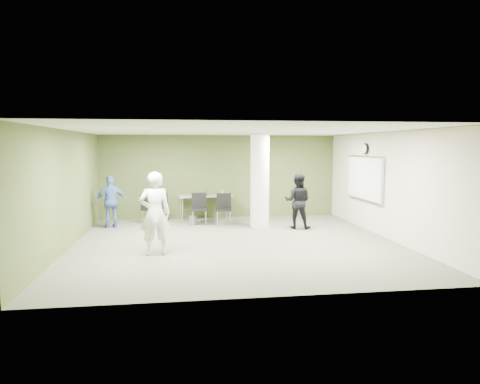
{
  "coord_description": "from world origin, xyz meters",
  "views": [
    {
      "loc": [
        -1.35,
        -10.51,
        2.4
      ],
      "look_at": [
        0.26,
        1.0,
        1.17
      ],
      "focal_mm": 32.0,
      "sensor_mm": 36.0,
      "label": 1
    }
  ],
  "objects": [
    {
      "name": "man_black",
      "position": [
        2.07,
        1.63,
        0.81
      ],
      "size": [
        0.97,
        0.88,
        1.62
      ],
      "primitive_type": "imported",
      "rotation": [
        0.0,
        0.0,
        2.72
      ],
      "color": "black",
      "rests_on": "floor"
    },
    {
      "name": "chair_table_right",
      "position": [
        -0.02,
        2.61,
        0.56
      ],
      "size": [
        0.53,
        0.53,
        0.96
      ],
      "rotation": [
        0.0,
        0.0,
        -0.11
      ],
      "color": "black",
      "rests_on": "floor"
    },
    {
      "name": "man_blue",
      "position": [
        -3.4,
        2.5,
        0.78
      ],
      "size": [
        0.99,
        0.64,
        1.56
      ],
      "primitive_type": "imported",
      "rotation": [
        0.0,
        0.0,
        3.44
      ],
      "color": "#4664AE",
      "rests_on": "floor"
    },
    {
      "name": "chair_back_left",
      "position": [
        -2.32,
        3.01,
        0.55
      ],
      "size": [
        0.61,
        0.61,
        0.94
      ],
      "rotation": [
        0.0,
        0.0,
        2.75
      ],
      "color": "black",
      "rests_on": "floor"
    },
    {
      "name": "woman_white",
      "position": [
        -1.92,
        -0.99,
        0.93
      ],
      "size": [
        0.72,
        0.5,
        1.87
      ],
      "primitive_type": "imported",
      "rotation": [
        0.0,
        0.0,
        3.23
      ],
      "color": "white",
      "rests_on": "floor"
    },
    {
      "name": "wall_left",
      "position": [
        -4.0,
        0.0,
        1.4
      ],
      "size": [
        0.02,
        8.0,
        2.8
      ],
      "primitive_type": "cube",
      "color": "#4C5427",
      "rests_on": "floor"
    },
    {
      "name": "wall_right_cream",
      "position": [
        4.0,
        0.0,
        1.4
      ],
      "size": [
        0.02,
        8.0,
        2.8
      ],
      "primitive_type": "cube",
      "color": "beige",
      "rests_on": "floor"
    },
    {
      "name": "column",
      "position": [
        1.0,
        2.0,
        1.4
      ],
      "size": [
        0.56,
        0.56,
        2.8
      ],
      "primitive_type": "cylinder",
      "color": "silver",
      "rests_on": "floor"
    },
    {
      "name": "folding_table",
      "position": [
        -0.55,
        3.52,
        0.77
      ],
      "size": [
        1.79,
        0.91,
        1.07
      ],
      "rotation": [
        0.0,
        0.0,
        0.1
      ],
      "color": "gray",
      "rests_on": "floor"
    },
    {
      "name": "floor",
      "position": [
        0.0,
        0.0,
        0.0
      ],
      "size": [
        8.0,
        8.0,
        0.0
      ],
      "primitive_type": "plane",
      "color": "#4D4F3E",
      "rests_on": "ground"
    },
    {
      "name": "chair_table_left",
      "position": [
        -0.78,
        2.73,
        0.57
      ],
      "size": [
        0.5,
        0.5,
        0.97
      ],
      "rotation": [
        0.0,
        0.0,
        -0.03
      ],
      "color": "black",
      "rests_on": "floor"
    },
    {
      "name": "wall_clock",
      "position": [
        3.92,
        1.2,
        2.35
      ],
      "size": [
        0.06,
        0.32,
        0.32
      ],
      "color": "black",
      "rests_on": "wall_right_cream"
    },
    {
      "name": "wastebasket",
      "position": [
        -0.99,
        2.63,
        0.14
      ],
      "size": [
        0.24,
        0.24,
        0.27
      ],
      "primitive_type": "cylinder",
      "color": "#4C4C4C",
      "rests_on": "floor"
    },
    {
      "name": "chair_back_right",
      "position": [
        -2.01,
        3.4,
        0.55
      ],
      "size": [
        0.55,
        0.55,
        0.94
      ],
      "rotation": [
        0.0,
        0.0,
        3.35
      ],
      "color": "black",
      "rests_on": "floor"
    },
    {
      "name": "wall_back",
      "position": [
        0.0,
        4.0,
        1.4
      ],
      "size": [
        8.0,
        2.8,
        0.02
      ],
      "primitive_type": "cube",
      "rotation": [
        1.57,
        0.0,
        0.0
      ],
      "color": "#4C5427",
      "rests_on": "floor"
    },
    {
      "name": "whiteboard",
      "position": [
        3.92,
        1.2,
        1.5
      ],
      "size": [
        0.05,
        2.3,
        1.3
      ],
      "color": "silver",
      "rests_on": "wall_right_cream"
    },
    {
      "name": "ceiling",
      "position": [
        0.0,
        0.0,
        2.8
      ],
      "size": [
        8.0,
        8.0,
        0.0
      ],
      "primitive_type": "plane",
      "rotation": [
        3.14,
        0.0,
        0.0
      ],
      "color": "white",
      "rests_on": "wall_back"
    }
  ]
}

